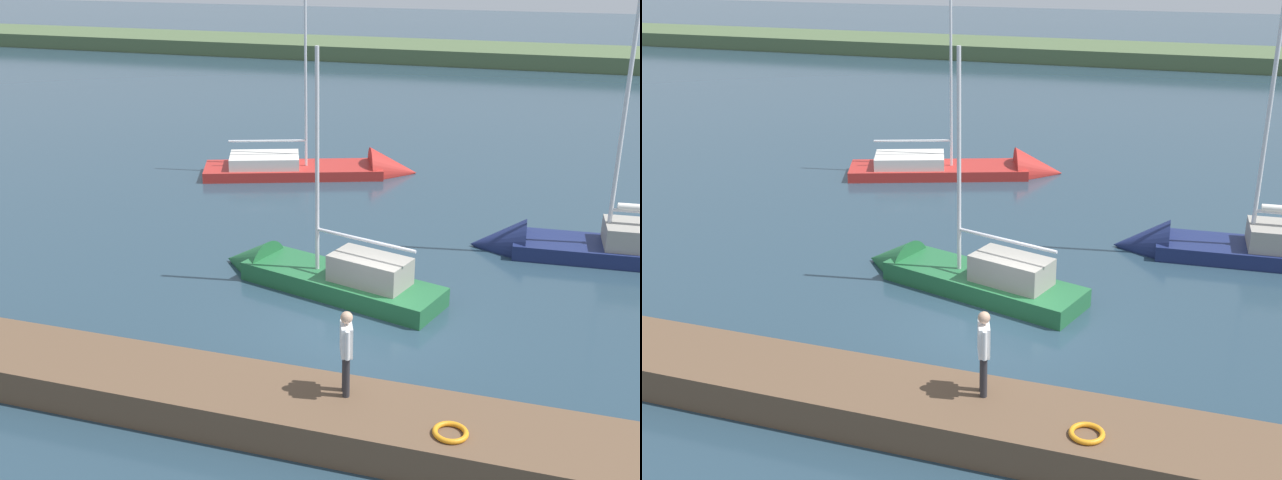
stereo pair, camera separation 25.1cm
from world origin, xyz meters
TOP-DOWN VIEW (x-y plane):
  - ground_plane at (0.00, 0.00)m, footprint 200.00×200.00m
  - far_shoreline at (0.00, -48.45)m, footprint 180.00×8.00m
  - dock_pier at (0.00, 4.63)m, footprint 26.55×2.13m
  - life_ring_buoy at (-3.07, 5.05)m, footprint 0.66×0.66m
  - sailboat_outer_mooring at (-5.72, -6.70)m, footprint 8.53×2.40m
  - sailboat_far_right at (1.85, -2.10)m, footprint 7.16×3.61m
  - sailboat_inner_slip at (4.71, -12.95)m, footprint 9.03×5.10m
  - person_on_dock at (-0.89, 4.29)m, footprint 0.37×0.64m

SIDE VIEW (x-z plane):
  - ground_plane at x=0.00m, z-range 0.00..0.00m
  - far_shoreline at x=0.00m, z-range -1.20..1.20m
  - sailboat_inner_slip at x=4.71m, z-range -5.16..5.42m
  - sailboat_far_right at x=1.85m, z-range -3.51..3.91m
  - sailboat_outer_mooring at x=-5.72m, z-range -5.17..5.68m
  - dock_pier at x=0.00m, z-range 0.00..0.76m
  - life_ring_buoy at x=-3.07m, z-range 0.76..0.86m
  - person_on_dock at x=-0.89m, z-range 0.91..2.69m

